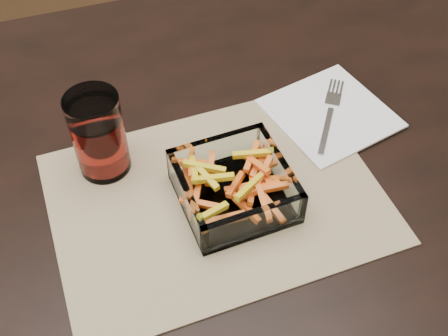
{
  "coord_description": "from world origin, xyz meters",
  "views": [
    {
      "loc": [
        -0.11,
        -0.53,
        1.37
      ],
      "look_at": [
        0.05,
        -0.05,
        0.78
      ],
      "focal_mm": 45.0,
      "sensor_mm": 36.0,
      "label": 1
    }
  ],
  "objects_px": {
    "glass_bowl": "(234,188)",
    "tumbler": "(99,137)",
    "dining_table": "(183,200)",
    "fork": "(330,113)"
  },
  "relations": [
    {
      "from": "tumbler",
      "to": "glass_bowl",
      "type": "bearing_deg",
      "value": -36.96
    },
    {
      "from": "fork",
      "to": "dining_table",
      "type": "bearing_deg",
      "value": -140.97
    },
    {
      "from": "dining_table",
      "to": "glass_bowl",
      "type": "height_order",
      "value": "glass_bowl"
    },
    {
      "from": "dining_table",
      "to": "fork",
      "type": "relative_size",
      "value": 10.53
    },
    {
      "from": "dining_table",
      "to": "glass_bowl",
      "type": "relative_size",
      "value": 10.54
    },
    {
      "from": "glass_bowl",
      "to": "tumbler",
      "type": "height_order",
      "value": "tumbler"
    },
    {
      "from": "tumbler",
      "to": "fork",
      "type": "xyz_separation_m",
      "value": [
        0.36,
        -0.01,
        -0.05
      ]
    },
    {
      "from": "tumbler",
      "to": "fork",
      "type": "bearing_deg",
      "value": -1.56
    },
    {
      "from": "dining_table",
      "to": "tumbler",
      "type": "distance_m",
      "value": 0.18
    },
    {
      "from": "tumbler",
      "to": "fork",
      "type": "relative_size",
      "value": 0.86
    }
  ]
}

